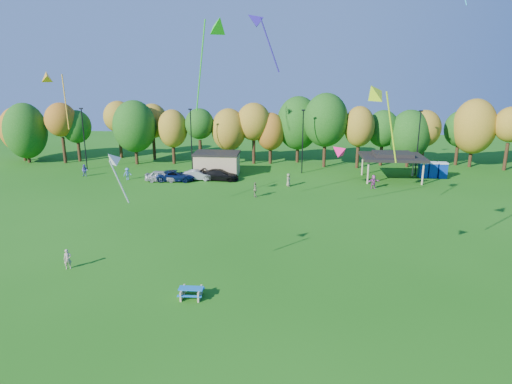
# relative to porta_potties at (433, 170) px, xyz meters

# --- Properties ---
(ground) EXTENTS (160.00, 160.00, 0.00)m
(ground) POSITION_rel_porta_potties_xyz_m (-19.97, -38.72, -1.10)
(ground) COLOR #19600F
(ground) RESTS_ON ground
(tree_line) EXTENTS (93.57, 10.55, 11.15)m
(tree_line) POSITION_rel_porta_potties_xyz_m (-21.00, 6.80, 4.82)
(tree_line) COLOR black
(tree_line) RESTS_ON ground
(lamp_posts) EXTENTS (64.50, 0.25, 9.09)m
(lamp_posts) POSITION_rel_porta_potties_xyz_m (-17.97, 1.28, 3.80)
(lamp_posts) COLOR black
(lamp_posts) RESTS_ON ground
(utility_building) EXTENTS (6.30, 4.30, 3.25)m
(utility_building) POSITION_rel_porta_potties_xyz_m (-29.97, -0.72, 0.54)
(utility_building) COLOR tan
(utility_building) RESTS_ON ground
(pavilion) EXTENTS (8.20, 6.20, 3.77)m
(pavilion) POSITION_rel_porta_potties_xyz_m (-5.97, -1.72, 2.13)
(pavilion) COLOR tan
(pavilion) RESTS_ON ground
(porta_potties) EXTENTS (3.75, 1.27, 2.18)m
(porta_potties) POSITION_rel_porta_potties_xyz_m (0.00, 0.00, 0.00)
(porta_potties) COLOR navy
(porta_potties) RESTS_ON ground
(picnic_table) EXTENTS (1.65, 1.37, 0.71)m
(picnic_table) POSITION_rel_porta_potties_xyz_m (-26.04, -36.02, -0.69)
(picnic_table) COLOR tan
(picnic_table) RESTS_ON ground
(kite_flyer) EXTENTS (0.68, 0.60, 1.57)m
(kite_flyer) POSITION_rel_porta_potties_xyz_m (-36.39, -32.31, -0.31)
(kite_flyer) COLOR tan
(kite_flyer) RESTS_ON ground
(car_a) EXTENTS (4.42, 1.96, 1.48)m
(car_a) POSITION_rel_porta_potties_xyz_m (-36.78, -5.04, -0.36)
(car_a) COLOR silver
(car_a) RESTS_ON ground
(car_b) EXTENTS (4.13, 1.44, 1.36)m
(car_b) POSITION_rel_porta_potties_xyz_m (-32.11, -3.91, -0.42)
(car_b) COLOR #9D9DA2
(car_b) RESTS_ON ground
(car_c) EXTENTS (5.24, 2.56, 1.43)m
(car_c) POSITION_rel_porta_potties_xyz_m (-34.99, -4.64, -0.38)
(car_c) COLOR #0B1A45
(car_c) RESTS_ON ground
(car_d) EXTENTS (5.26, 2.51, 1.48)m
(car_d) POSITION_rel_porta_potties_xyz_m (-29.11, -3.79, -0.36)
(car_d) COLOR black
(car_d) RESTS_ON ground
(far_person_0) EXTENTS (1.73, 1.06, 1.78)m
(far_person_0) POSITION_rel_porta_potties_xyz_m (-9.13, -6.57, -0.21)
(far_person_0) COLOR #AD4894
(far_person_0) RESTS_ON ground
(far_person_1) EXTENTS (0.84, 0.67, 1.70)m
(far_person_1) POSITION_rel_porta_potties_xyz_m (-48.29, -3.11, -0.25)
(far_person_1) COLOR #554EAB
(far_person_1) RESTS_ON ground
(far_person_2) EXTENTS (0.63, 0.88, 1.69)m
(far_person_2) POSITION_rel_porta_potties_xyz_m (-19.83, -6.33, -0.25)
(far_person_2) COLOR #7A7C55
(far_person_2) RESTS_ON ground
(far_person_3) EXTENTS (0.81, 1.14, 1.80)m
(far_person_3) POSITION_rel_porta_potties_xyz_m (-23.70, -11.60, -0.20)
(far_person_3) COLOR #677A4A
(far_person_3) RESTS_ON ground
(far_person_4) EXTENTS (1.22, 1.09, 1.64)m
(far_person_4) POSITION_rel_porta_potties_xyz_m (-41.66, -4.53, -0.28)
(far_person_4) COLOR #567EBD
(far_person_4) RESTS_ON ground
(kite_0) EXTENTS (2.78, 2.80, 5.47)m
(kite_0) POSITION_rel_porta_potties_xyz_m (-14.21, -32.37, 12.24)
(kite_0) COLOR #D6FF1A
(kite_1) EXTENTS (1.75, 1.85, 3.36)m
(kite_1) POSITION_rel_porta_potties_xyz_m (-30.56, -36.30, 8.35)
(kite_1) COLOR silver
(kite_3) EXTENTS (1.35, 1.27, 1.10)m
(kite_3) POSITION_rel_porta_potties_xyz_m (-16.71, -35.23, 8.92)
(kite_3) COLOR #DF0C5E
(kite_4) EXTENTS (2.93, 4.10, 7.43)m
(kite_4) POSITION_rel_porta_potties_xyz_m (-25.36, -26.57, 16.87)
(kite_4) COLOR #29D71C
(kite_8) EXTENTS (2.03, 2.98, 5.31)m
(kite_8) POSITION_rel_porta_potties_xyz_m (-40.29, -24.87, 12.97)
(kite_8) COLOR orange
(kite_12) EXTENTS (2.72, 1.24, 4.45)m
(kite_12) POSITION_rel_porta_potties_xyz_m (-22.42, -28.48, 17.08)
(kite_12) COLOR navy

